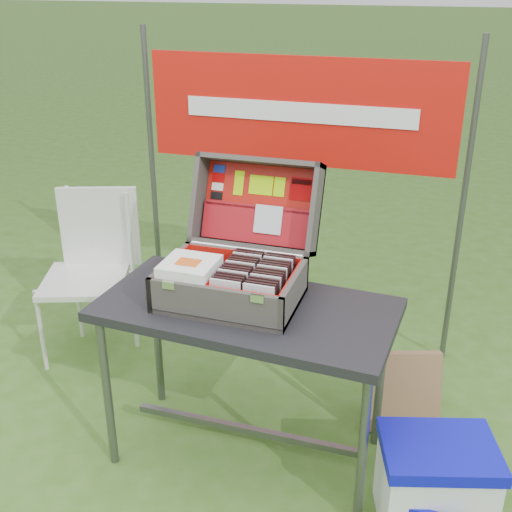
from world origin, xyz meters
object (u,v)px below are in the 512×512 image
(table, at_px, (247,382))
(suitcase, at_px, (235,240))
(cardboard_box, at_px, (402,391))
(cooler, at_px, (435,484))
(chair, at_px, (85,283))

(table, distance_m, suitcase, 0.62)
(suitcase, xyz_separation_m, cardboard_box, (0.69, 0.32, -0.79))
(table, bearing_deg, cooler, -7.61)
(cooler, bearing_deg, table, 152.68)
(suitcase, height_order, cooler, suitcase)
(suitcase, height_order, chair, suitcase)
(cooler, bearing_deg, suitcase, 148.74)
(chair, distance_m, cardboard_box, 1.69)
(cooler, relative_size, chair, 0.46)
(table, relative_size, chair, 1.28)
(chair, bearing_deg, table, -43.23)
(table, distance_m, chair, 1.15)
(suitcase, relative_size, cooler, 1.31)
(chair, bearing_deg, cooler, -38.01)
(table, xyz_separation_m, cooler, (0.80, -0.16, -0.18))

